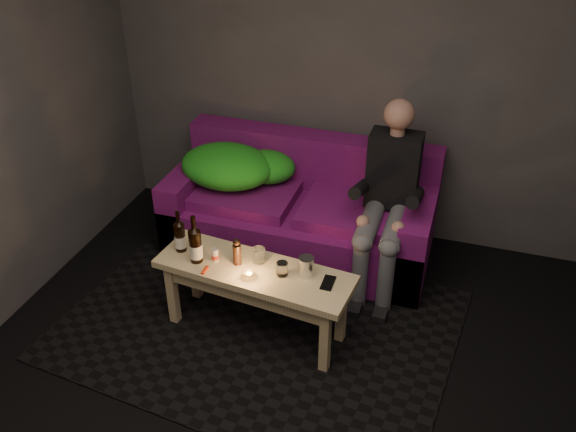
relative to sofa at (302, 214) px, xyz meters
name	(u,v)px	position (x,y,z in m)	size (l,w,h in m)	color
room	(313,119)	(0.44, -1.35, 1.35)	(4.50, 4.50, 4.50)	silver
rug	(259,324)	(0.00, -0.91, -0.29)	(2.37, 1.73, 0.01)	black
sofa	(302,214)	(0.00, 0.00, 0.00)	(1.87, 0.84, 0.80)	#620D65
green_blanket	(234,166)	(-0.51, -0.01, 0.31)	(0.82, 0.56, 0.28)	green
person	(388,195)	(0.63, -0.15, 0.36)	(0.34, 0.78, 1.25)	black
coffee_table	(255,280)	(0.00, -0.96, 0.11)	(1.22, 0.50, 0.49)	tan
beer_bottle_a	(180,236)	(-0.49, -0.92, 0.30)	(0.07, 0.07, 0.27)	black
beer_bottle_b	(195,245)	(-0.35, -0.99, 0.31)	(0.08, 0.08, 0.31)	black
salt_shaker	(215,255)	(-0.25, -0.96, 0.24)	(0.04, 0.04, 0.08)	silver
pepper_mill	(237,255)	(-0.11, -0.95, 0.26)	(0.05, 0.05, 0.13)	black
tumbler_back	(259,255)	(0.00, -0.89, 0.24)	(0.08, 0.08, 0.09)	white
tealight	(249,275)	(0.00, -1.05, 0.21)	(0.05, 0.05, 0.04)	white
tumbler_front	(282,269)	(0.17, -0.96, 0.24)	(0.07, 0.07, 0.08)	white
steel_cup	(306,267)	(0.30, -0.93, 0.26)	(0.09, 0.09, 0.12)	silver
smartphone	(328,283)	(0.45, -0.96, 0.20)	(0.07, 0.14, 0.01)	black
red_lighter	(205,270)	(-0.27, -1.07, 0.20)	(0.02, 0.07, 0.01)	red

